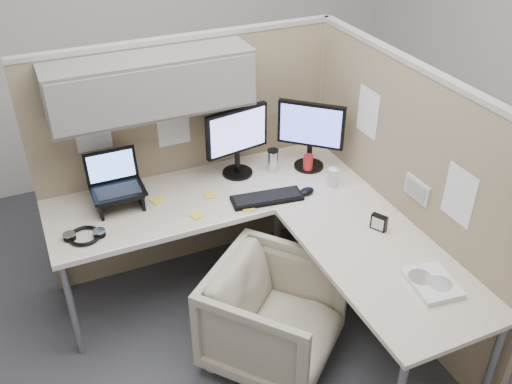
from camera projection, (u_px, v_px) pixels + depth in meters
name	position (u px, v px, depth m)	size (l,w,h in m)	color
ground	(258.00, 327.00, 3.61)	(4.50, 4.50, 0.00)	#38383D
partition_back	(173.00, 124.00, 3.58)	(2.00, 0.36, 1.63)	#9A8565
partition_right	(399.00, 193.00, 3.42)	(0.07, 2.03, 1.63)	#9A8565
desk	(268.00, 224.00, 3.38)	(2.00, 1.98, 0.73)	beige
office_chair	(274.00, 312.00, 3.24)	(0.68, 0.63, 0.70)	beige
monitor_left	(237.00, 137.00, 3.64)	(0.44, 0.20, 0.47)	black
monitor_right	(311.00, 130.00, 3.71)	(0.35, 0.32, 0.47)	black
laptop_station	(117.00, 188.00, 3.41)	(0.31, 0.27, 0.32)	black
keyboard	(267.00, 198.00, 3.52)	(0.44, 0.15, 0.02)	black
mouse	(307.00, 191.00, 3.57)	(0.11, 0.07, 0.04)	black
travel_mug	(273.00, 160.00, 3.78)	(0.07, 0.07, 0.16)	silver
soda_can_green	(333.00, 177.00, 3.63)	(0.07, 0.07, 0.12)	silver
soda_can_silver	(308.00, 163.00, 3.78)	(0.07, 0.07, 0.12)	#B21E1E
sticky_note_a	(197.00, 215.00, 3.38)	(0.08, 0.08, 0.01)	yellow
sticky_note_d	(210.00, 195.00, 3.56)	(0.08, 0.08, 0.01)	yellow
sticky_note_c	(158.00, 201.00, 3.51)	(0.08, 0.08, 0.01)	yellow
sticky_note_b	(249.00, 208.00, 3.44)	(0.08, 0.08, 0.01)	yellow
headphones	(85.00, 236.00, 3.19)	(0.23, 0.22, 0.03)	black
paper_stack	(432.00, 283.00, 2.86)	(0.24, 0.29, 0.03)	white
desk_clock	(379.00, 223.00, 3.24)	(0.08, 0.10, 0.09)	black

